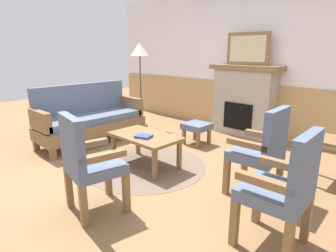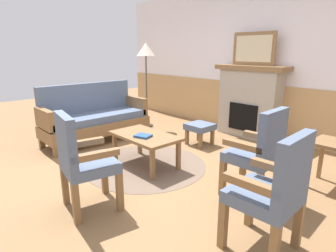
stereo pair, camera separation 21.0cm
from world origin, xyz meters
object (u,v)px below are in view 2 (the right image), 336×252
at_px(couch, 95,118).
at_px(footstool, 200,128).
at_px(coffee_table, 145,138).
at_px(floor_lamp_by_couch, 146,55).
at_px(armchair_near_fireplace, 273,189).
at_px(framed_picture, 254,49).
at_px(armchair_by_window_left, 259,150).
at_px(fireplace, 250,101).
at_px(book_on_table, 143,136).
at_px(armchair_front_left, 82,158).
at_px(side_table, 334,152).

distance_m(couch, footstool, 1.82).
relative_size(coffee_table, floor_lamp_by_couch, 0.57).
bearing_deg(floor_lamp_by_couch, armchair_near_fireplace, -24.68).
xyz_separation_m(framed_picture, coffee_table, (-0.19, -2.25, -1.17)).
distance_m(footstool, armchair_by_window_left, 1.83).
bearing_deg(armchair_near_fireplace, fireplace, 124.92).
relative_size(footstool, armchair_by_window_left, 0.41).
bearing_deg(framed_picture, armchair_by_window_left, -55.79).
bearing_deg(book_on_table, armchair_front_left, -69.12).
relative_size(armchair_by_window_left, side_table, 1.78).
height_order(book_on_table, side_table, side_table).
xyz_separation_m(book_on_table, floor_lamp_by_couch, (-1.67, 1.39, 1.00)).
distance_m(framed_picture, side_table, 2.36).
bearing_deg(framed_picture, couch, -127.14).
xyz_separation_m(coffee_table, side_table, (1.95, 1.16, 0.05)).
relative_size(fireplace, framed_picture, 1.62).
bearing_deg(footstool, couch, -140.24).
relative_size(fireplace, armchair_front_left, 1.33).
distance_m(coffee_table, side_table, 2.27).
distance_m(book_on_table, side_table, 2.26).
bearing_deg(framed_picture, book_on_table, -92.81).
bearing_deg(side_table, coffee_table, -149.39).
xyz_separation_m(footstool, armchair_front_left, (0.55, -2.34, 0.25)).
height_order(footstool, floor_lamp_by_couch, floor_lamp_by_couch).
bearing_deg(armchair_by_window_left, armchair_near_fireplace, -53.16).
xyz_separation_m(coffee_table, armchair_by_window_left, (1.49, 0.32, 0.15)).
bearing_deg(floor_lamp_by_couch, fireplace, 28.04).
bearing_deg(coffee_table, armchair_front_left, -67.45).
xyz_separation_m(fireplace, armchair_near_fireplace, (1.82, -2.60, -0.11)).
height_order(armchair_by_window_left, side_table, armchair_by_window_left).
bearing_deg(armchair_front_left, book_on_table, 110.88).
bearing_deg(armchair_near_fireplace, footstool, 142.98).
bearing_deg(floor_lamp_by_couch, armchair_front_left, -49.58).
relative_size(footstool, armchair_front_left, 0.41).
relative_size(fireplace, side_table, 2.36).
distance_m(fireplace, book_on_table, 2.35).
xyz_separation_m(couch, footstool, (1.40, 1.16, -0.11)).
bearing_deg(coffee_table, armchair_near_fireplace, -10.07).
bearing_deg(footstool, framed_picture, 75.62).
relative_size(couch, armchair_by_window_left, 1.84).
relative_size(book_on_table, floor_lamp_by_couch, 0.12).
bearing_deg(floor_lamp_by_couch, book_on_table, -39.71).
distance_m(armchair_by_window_left, side_table, 0.96).
height_order(footstool, armchair_by_window_left, armchair_by_window_left).
height_order(coffee_table, armchair_near_fireplace, armchair_near_fireplace).
bearing_deg(armchair_by_window_left, framed_picture, 124.21).
height_order(couch, book_on_table, couch).
height_order(fireplace, floor_lamp_by_couch, floor_lamp_by_couch).
relative_size(footstool, side_table, 0.73).
distance_m(fireplace, footstool, 1.13).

